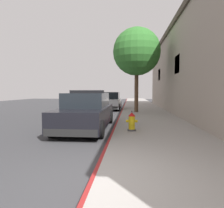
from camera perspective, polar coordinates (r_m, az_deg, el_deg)
ground_plane at (r=14.29m, az=-14.92°, el=-3.50°), size 33.52×60.00×0.20m
sidewalk_pavement at (r=13.45m, az=9.87°, el=-3.14°), size 3.42×60.00×0.14m
curb_painted_edge at (r=13.42m, az=2.39°, el=-3.11°), size 0.08×60.00×0.14m
police_cruiser at (r=8.85m, az=-7.13°, el=-2.21°), size 1.94×4.84×1.68m
parked_car_silver_ahead at (r=18.40m, az=-0.59°, el=0.81°), size 1.94×4.84×1.56m
fire_hydrant at (r=7.74m, az=5.57°, el=-4.95°), size 0.44×0.40×0.76m
street_tree at (r=15.03m, az=6.96°, el=14.34°), size 3.39×3.39×6.02m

